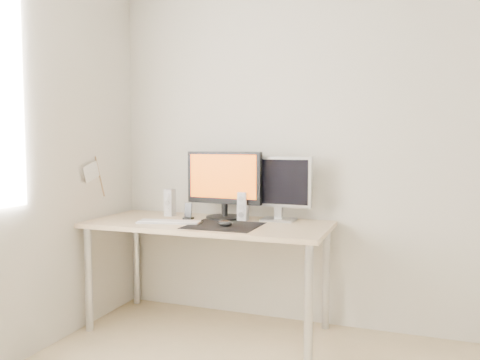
# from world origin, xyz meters

# --- Properties ---
(wall_back) EXTENTS (3.50, 0.00, 3.50)m
(wall_back) POSITION_xyz_m (0.00, 1.75, 1.25)
(wall_back) COLOR silver
(wall_back) RESTS_ON ground
(mousepad) EXTENTS (0.45, 0.40, 0.00)m
(mousepad) POSITION_xyz_m (-0.78, 1.29, 0.73)
(mousepad) COLOR black
(mousepad) RESTS_ON desk
(mouse) EXTENTS (0.10, 0.06, 0.04)m
(mouse) POSITION_xyz_m (-0.76, 1.26, 0.75)
(mouse) COLOR black
(mouse) RESTS_ON mousepad
(desk) EXTENTS (1.60, 0.70, 0.73)m
(desk) POSITION_xyz_m (-0.93, 1.38, 0.65)
(desk) COLOR #D1B587
(desk) RESTS_ON ground
(main_monitor) EXTENTS (0.55, 0.28, 0.47)m
(main_monitor) POSITION_xyz_m (-0.88, 1.55, 0.98)
(main_monitor) COLOR black
(main_monitor) RESTS_ON desk
(second_monitor) EXTENTS (0.45, 0.17, 0.43)m
(second_monitor) POSITION_xyz_m (-0.50, 1.60, 0.97)
(second_monitor) COLOR #B9B8BB
(second_monitor) RESTS_ON desk
(speaker_left) EXTENTS (0.06, 0.08, 0.19)m
(speaker_left) POSITION_xyz_m (-1.30, 1.54, 0.83)
(speaker_left) COLOR silver
(speaker_left) RESTS_ON desk
(speaker_right) EXTENTS (0.06, 0.08, 0.19)m
(speaker_right) POSITION_xyz_m (-0.73, 1.53, 0.83)
(speaker_right) COLOR white
(speaker_right) RESTS_ON desk
(keyboard) EXTENTS (0.43, 0.19, 0.02)m
(keyboard) POSITION_xyz_m (-1.15, 1.26, 0.74)
(keyboard) COLOR #B1B0B3
(keyboard) RESTS_ON desk
(phone_dock) EXTENTS (0.06, 0.05, 0.11)m
(phone_dock) POSITION_xyz_m (-1.11, 1.45, 0.76)
(phone_dock) COLOR black
(phone_dock) RESTS_ON desk
(pennant) EXTENTS (0.01, 0.23, 0.29)m
(pennant) POSITION_xyz_m (-1.72, 1.24, 1.05)
(pennant) COLOR #A57F54
(pennant) RESTS_ON wall_left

